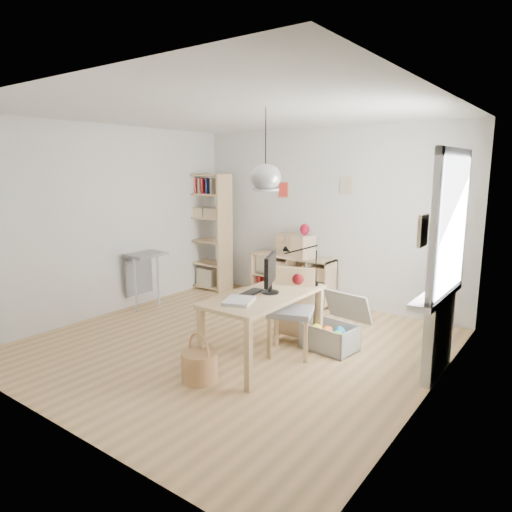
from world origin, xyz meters
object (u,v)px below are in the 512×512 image
Objects in this scene: tall_bookshelf at (208,227)px; drawer_chest at (295,245)px; monitor at (270,272)px; cube_shelf at (292,281)px; chair at (292,306)px; storage_chest at (333,331)px; desk at (265,302)px.

tall_bookshelf is 3.22× the size of drawer_chest.
drawer_chest is (-0.97, 2.12, -0.09)m from monitor.
drawer_chest is (1.64, 0.24, -0.19)m from tall_bookshelf.
cube_shelf is 2.21m from chair.
chair is (1.15, -1.87, 0.25)m from cube_shelf.
cube_shelf is 2.50m from monitor.
desk is at bearing -114.71° from storage_chest.
drawer_chest is at bearing 90.21° from monitor.
monitor is at bearing -64.28° from cube_shelf.
chair is at bearing -124.53° from storage_chest.
monitor is at bearing 74.70° from desk.
cube_shelf is at bearing 114.61° from desk.
monitor is at bearing -50.35° from drawer_chest.
storage_chest is 1.20× the size of drawer_chest.
cube_shelf is 1.77m from tall_bookshelf.
tall_bookshelf is at bearing 165.85° from storage_chest.
tall_bookshelf is 1.66m from drawer_chest.
tall_bookshelf is at bearing -169.81° from cube_shelf.
storage_chest is (0.46, 0.74, -0.45)m from desk.
chair reaches higher than desk.
desk is at bearing -51.47° from drawer_chest.
desk is at bearing -129.65° from monitor.
drawer_chest is at bearing -29.65° from cube_shelf.
chair is 0.61m from storage_chest.
tall_bookshelf is 2.69× the size of storage_chest.
tall_bookshelf is 2.07× the size of chair.
storage_chest is at bearing 26.46° from chair.
monitor is at bearing -131.48° from chair.
tall_bookshelf is 3.19m from chair.
drawer_chest is at bearing 113.45° from desk.
monitor is at bearing -116.22° from storage_chest.
storage_chest is 1.61× the size of monitor.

